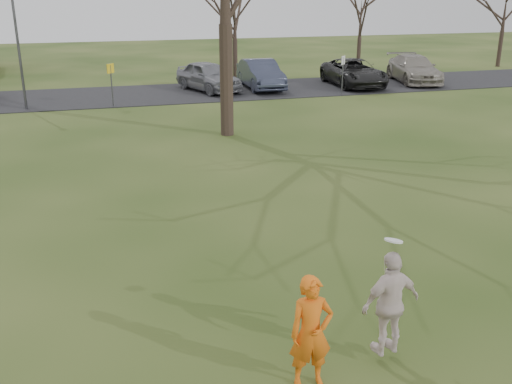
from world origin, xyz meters
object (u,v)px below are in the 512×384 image
car_4 (208,76)px  car_7 (414,69)px  player_defender (311,333)px  catching_play (391,303)px  car_6 (354,73)px  car_5 (261,74)px  lamp_post (15,23)px

car_4 → car_7: size_ratio=0.87×
player_defender → catching_play: (1.34, 0.20, 0.15)m
player_defender → car_6: 27.69m
car_5 → lamp_post: (-12.37, -2.61, 3.12)m
car_7 → catching_play: (-15.07, -24.92, 0.18)m
lamp_post → car_7: bearing=6.2°
car_6 → lamp_post: 18.28m
car_5 → catching_play: bearing=-101.5°
car_7 → catching_play: catching_play is taller
car_6 → car_4: bearing=178.6°
player_defender → car_5: 26.25m
car_4 → car_6: (8.51, -0.62, -0.04)m
car_4 → catching_play: 25.36m
player_defender → catching_play: 1.37m
car_5 → lamp_post: bearing=-167.4°
catching_play → lamp_post: (-6.93, 22.55, 2.96)m
car_4 → lamp_post: (-9.37, -2.69, 3.12)m
player_defender → car_7: player_defender is taller
car_7 → car_4: bearing=-170.1°
player_defender → car_4: player_defender is taller
player_defender → lamp_post: size_ratio=0.28×
car_4 → lamp_post: lamp_post is taller
catching_play → car_4: bearing=84.5°
car_4 → car_7: 12.63m
lamp_post → player_defender: bearing=-76.2°
car_4 → car_6: car_4 is taller
lamp_post → car_6: bearing=6.6°
car_4 → car_5: bearing=-21.1°
car_6 → car_7: (4.12, 0.30, 0.02)m
lamp_post → car_4: bearing=16.0°
car_7 → catching_play: size_ratio=2.85×
car_6 → car_5: bearing=177.2°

